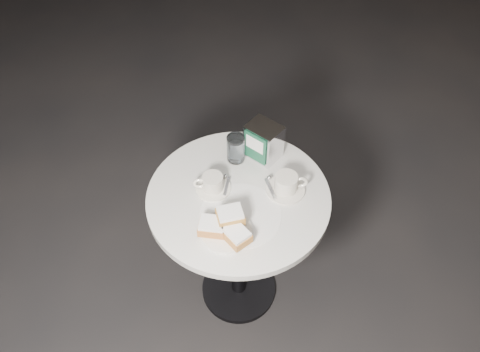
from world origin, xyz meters
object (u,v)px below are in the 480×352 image
water_glass_right (257,140)px  napkin_dispenser (263,141)px  cafe_table (239,225)px  coffee_cup_right (286,185)px  coffee_cup_left (212,184)px  beignet_plate (226,227)px  water_glass_left (236,149)px

water_glass_right → napkin_dispenser: size_ratio=0.76×
cafe_table → napkin_dispenser: 0.36m
coffee_cup_right → water_glass_right: 0.24m
cafe_table → coffee_cup_left: bearing=-178.4°
beignet_plate → napkin_dispenser: bearing=87.3°
coffee_cup_right → coffee_cup_left: bearing=175.7°
cafe_table → beignet_plate: 0.29m
coffee_cup_left → napkin_dispenser: napkin_dispenser is taller
coffee_cup_right → napkin_dispenser: size_ratio=1.21×
cafe_table → beignet_plate: size_ratio=3.53×
beignet_plate → water_glass_right: water_glass_right is taller
cafe_table → napkin_dispenser: (0.03, 0.23, 0.27)m
coffee_cup_right → water_glass_left: bearing=135.7°
coffee_cup_left → coffee_cup_right: size_ratio=0.92×
water_glass_right → napkin_dispenser: bearing=-32.7°
cafe_table → water_glass_right: 0.36m
water_glass_left → water_glass_right: water_glass_right is taller
cafe_table → coffee_cup_left: 0.25m
water_glass_left → napkin_dispenser: 0.11m
cafe_table → water_glass_left: water_glass_left is taller
water_glass_left → napkin_dispenser: napkin_dispenser is taller
beignet_plate → water_glass_left: (-0.08, 0.36, 0.02)m
beignet_plate → water_glass_left: size_ratio=1.80×
coffee_cup_left → beignet_plate: bearing=-80.2°
beignet_plate → napkin_dispenser: size_ratio=1.32×
beignet_plate → water_glass_left: bearing=102.4°
water_glass_right → cafe_table: bearing=-89.7°
water_glass_right → napkin_dispenser: napkin_dispenser is taller
beignet_plate → coffee_cup_right: (0.15, 0.25, 0.00)m
coffee_cup_left → coffee_cup_right: (0.27, 0.08, 0.00)m
cafe_table → coffee_cup_left: (-0.10, -0.00, 0.23)m
napkin_dispenser → cafe_table: bearing=-76.0°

